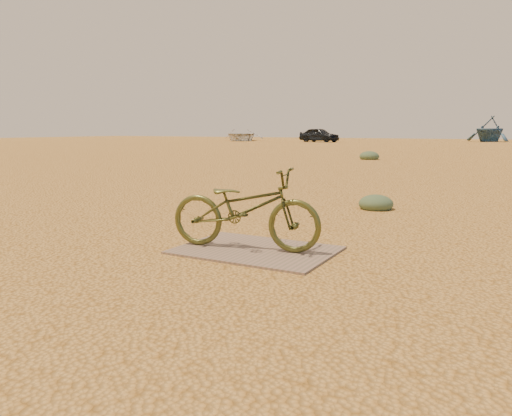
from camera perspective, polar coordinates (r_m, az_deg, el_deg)
The scene contains 8 objects.
ground at distance 5.02m, azimuth 3.76°, elevation -5.04°, with size 120.00×120.00×0.00m, color tan.
plywood_board at distance 5.04m, azimuth 0.00°, elevation -4.83°, with size 1.53×1.10×0.02m, color #836555.
bicycle at distance 4.99m, azimuth -1.27°, elevation -0.06°, with size 0.54×1.56×0.82m, color #494C20.
car at distance 46.90m, azimuth 7.23°, elevation 8.29°, with size 1.53×3.79×1.29m, color black.
boat_near_left at distance 51.12m, azimuth -1.75°, elevation 8.35°, with size 4.06×5.68×1.18m, color beige.
boat_far_left at distance 52.29m, azimuth 25.15°, elevation 8.21°, with size 3.99×4.62×2.43m, color #345674.
kale_a at distance 7.88m, azimuth 13.52°, elevation -0.11°, with size 0.52×0.52×0.29m, color #516643.
kale_c at distance 20.58m, azimuth 12.81°, elevation 5.44°, with size 0.78×0.78×0.43m, color #516643.
Camera 1 is at (2.04, -4.42, 1.22)m, focal length 35.00 mm.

